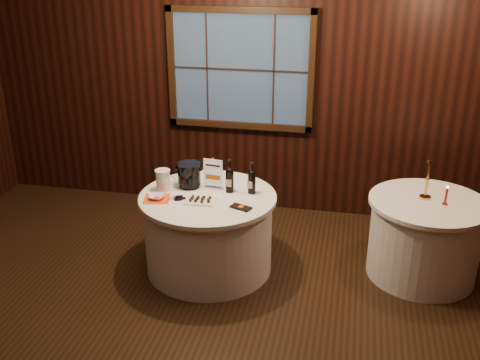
% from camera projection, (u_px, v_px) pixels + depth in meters
% --- Properties ---
extents(ground, '(6.00, 6.00, 0.00)m').
position_uv_depth(ground, '(178.00, 330.00, 4.59)').
color(ground, black).
rests_on(ground, ground).
extents(back_wall, '(6.00, 0.10, 3.00)m').
position_uv_depth(back_wall, '(241.00, 78.00, 6.23)').
color(back_wall, black).
rests_on(back_wall, ground).
extents(main_table, '(1.28, 1.28, 0.77)m').
position_uv_depth(main_table, '(209.00, 232.00, 5.34)').
color(main_table, white).
rests_on(main_table, ground).
extents(side_table, '(1.08, 1.08, 0.77)m').
position_uv_depth(side_table, '(424.00, 238.00, 5.23)').
color(side_table, white).
rests_on(side_table, ground).
extents(sign_stand, '(0.19, 0.11, 0.31)m').
position_uv_depth(sign_stand, '(213.00, 178.00, 5.31)').
color(sign_stand, '#AEAFB5').
rests_on(sign_stand, main_table).
extents(port_bottle_left, '(0.08, 0.08, 0.32)m').
position_uv_depth(port_bottle_left, '(230.00, 178.00, 5.22)').
color(port_bottle_left, black).
rests_on(port_bottle_left, main_table).
extents(port_bottle_right, '(0.07, 0.08, 0.30)m').
position_uv_depth(port_bottle_right, '(252.00, 180.00, 5.19)').
color(port_bottle_right, black).
rests_on(port_bottle_right, main_table).
extents(ice_bucket, '(0.23, 0.23, 0.24)m').
position_uv_depth(ice_bucket, '(189.00, 175.00, 5.33)').
color(ice_bucket, black).
rests_on(ice_bucket, main_table).
extents(chocolate_plate, '(0.29, 0.20, 0.04)m').
position_uv_depth(chocolate_plate, '(200.00, 200.00, 5.06)').
color(chocolate_plate, white).
rests_on(chocolate_plate, main_table).
extents(chocolate_box, '(0.21, 0.15, 0.02)m').
position_uv_depth(chocolate_box, '(241.00, 207.00, 4.94)').
color(chocolate_box, black).
rests_on(chocolate_box, main_table).
extents(grape_bunch, '(0.17, 0.10, 0.04)m').
position_uv_depth(grape_bunch, '(179.00, 198.00, 5.09)').
color(grape_bunch, black).
rests_on(grape_bunch, main_table).
extents(glass_pitcher, '(0.19, 0.14, 0.21)m').
position_uv_depth(glass_pitcher, '(163.00, 180.00, 5.26)').
color(glass_pitcher, white).
rests_on(glass_pitcher, main_table).
extents(orange_napkin, '(0.28, 0.28, 0.00)m').
position_uv_depth(orange_napkin, '(157.00, 199.00, 5.12)').
color(orange_napkin, '#FF4915').
rests_on(orange_napkin, main_table).
extents(cracker_bowl, '(0.15, 0.15, 0.04)m').
position_uv_depth(cracker_bowl, '(157.00, 197.00, 5.11)').
color(cracker_bowl, white).
rests_on(cracker_bowl, orange_napkin).
extents(brass_candlestick, '(0.11, 0.11, 0.38)m').
position_uv_depth(brass_candlestick, '(427.00, 184.00, 5.09)').
color(brass_candlestick, '#C18C3C').
rests_on(brass_candlestick, side_table).
extents(red_candle, '(0.05, 0.05, 0.19)m').
position_uv_depth(red_candle, '(446.00, 197.00, 4.98)').
color(red_candle, '#C18C3C').
rests_on(red_candle, side_table).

